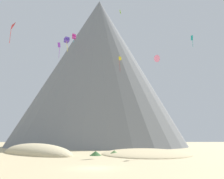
{
  "coord_description": "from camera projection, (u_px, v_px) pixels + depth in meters",
  "views": [
    {
      "loc": [
        1.22,
        -26.08,
        3.12
      ],
      "look_at": [
        3.22,
        48.05,
        18.99
      ],
      "focal_mm": 36.94,
      "sensor_mm": 36.0,
      "label": 1
    }
  ],
  "objects": [
    {
      "name": "bush_scatter_east",
      "position": [
        48.0,
        155.0,
        41.14
      ],
      "size": [
        2.37,
        2.37,
        0.47
      ],
      "primitive_type": "cone",
      "rotation": [
        0.0,
        0.0,
        0.06
      ],
      "color": "#568442",
      "rests_on": "ground_plane"
    },
    {
      "name": "kite_red_high",
      "position": [
        12.0,
        26.0,
        48.71
      ],
      "size": [
        1.94,
        2.04,
        4.88
      ],
      "rotation": [
        0.0,
        0.0,
        5.42
      ],
      "color": "red"
    },
    {
      "name": "dune_foreground_left",
      "position": [
        35.0,
        154.0,
        48.44
      ],
      "size": [
        23.69,
        25.57,
        4.34
      ],
      "primitive_type": "ellipsoid",
      "rotation": [
        0.0,
        0.0,
        2.28
      ],
      "color": "#CCBA8E",
      "rests_on": "ground_plane"
    },
    {
      "name": "kite_pink_mid",
      "position": [
        157.0,
        58.0,
        58.94
      ],
      "size": [
        2.05,
        1.58,
        1.9
      ],
      "rotation": [
        0.0,
        0.0,
        3.61
      ],
      "color": "pink"
    },
    {
      "name": "kite_lime_high",
      "position": [
        120.0,
        12.0,
        67.26
      ],
      "size": [
        0.42,
        0.86,
        1.19
      ],
      "rotation": [
        0.0,
        0.0,
        4.06
      ],
      "color": "#8CD133"
    },
    {
      "name": "kite_violet_mid",
      "position": [
        59.0,
        47.0,
        56.97
      ],
      "size": [
        0.78,
        0.51,
        4.23
      ],
      "rotation": [
        0.0,
        0.0,
        2.71
      ],
      "color": "purple"
    },
    {
      "name": "ground_plane",
      "position": [
        94.0,
        168.0,
        24.81
      ],
      "size": [
        400.0,
        400.0,
        0.0
      ],
      "primitive_type": "plane",
      "color": "#C6B284"
    },
    {
      "name": "bush_low_patch",
      "position": [
        37.0,
        154.0,
        43.69
      ],
      "size": [
        2.57,
        2.57,
        0.68
      ],
      "primitive_type": "cone",
      "rotation": [
        0.0,
        0.0,
        2.53
      ],
      "color": "#668C4C",
      "rests_on": "ground_plane"
    },
    {
      "name": "bush_ridge_crest",
      "position": [
        96.0,
        153.0,
        43.28
      ],
      "size": [
        2.47,
        2.47,
        0.85
      ],
      "primitive_type": "cone",
      "rotation": [
        0.0,
        0.0,
        3.2
      ],
      "color": "#386633",
      "rests_on": "ground_plane"
    },
    {
      "name": "kite_indigo_mid",
      "position": [
        67.0,
        40.0,
        50.83
      ],
      "size": [
        1.39,
        1.4,
        3.24
      ],
      "rotation": [
        0.0,
        0.0,
        0.66
      ],
      "color": "#5138B2"
    },
    {
      "name": "kite_yellow_high",
      "position": [
        120.0,
        60.0,
        84.36
      ],
      "size": [
        1.05,
        0.78,
        5.74
      ],
      "rotation": [
        0.0,
        0.0,
        5.97
      ],
      "color": "yellow"
    },
    {
      "name": "kite_teal_high",
      "position": [
        192.0,
        39.0,
        63.96
      ],
      "size": [
        0.36,
        0.87,
        3.38
      ],
      "rotation": [
        0.0,
        0.0,
        1.22
      ],
      "color": "teal"
    },
    {
      "name": "rock_massif",
      "position": [
        103.0,
        76.0,
        103.57
      ],
      "size": [
        79.83,
        79.83,
        68.44
      ],
      "color": "slate",
      "rests_on": "ground_plane"
    },
    {
      "name": "kite_magenta_high",
      "position": [
        74.0,
        37.0,
        86.85
      ],
      "size": [
        1.7,
        1.6,
        3.46
      ],
      "rotation": [
        0.0,
        0.0,
        1.74
      ],
      "color": "#D1339E"
    },
    {
      "name": "bush_near_right",
      "position": [
        174.0,
        154.0,
        43.5
      ],
      "size": [
        2.81,
        2.81,
        0.51
      ],
      "primitive_type": "cone",
      "rotation": [
        0.0,
        0.0,
        0.7
      ],
      "color": "#477238",
      "rests_on": "ground_plane"
    },
    {
      "name": "dune_midground",
      "position": [
        145.0,
        154.0,
        48.72
      ],
      "size": [
        21.05,
        29.14,
        1.97
      ],
      "primitive_type": "ellipsoid",
      "rotation": [
        0.0,
        0.0,
        1.47
      ],
      "color": "#C6B284",
      "rests_on": "ground_plane"
    },
    {
      "name": "bush_mid_center",
      "position": [
        114.0,
        153.0,
        42.86
      ],
      "size": [
        3.63,
        3.63,
        1.01
      ],
      "primitive_type": "cone",
      "rotation": [
        0.0,
        0.0,
        0.47
      ],
      "color": "#668C4C",
      "rests_on": "ground_plane"
    }
  ]
}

